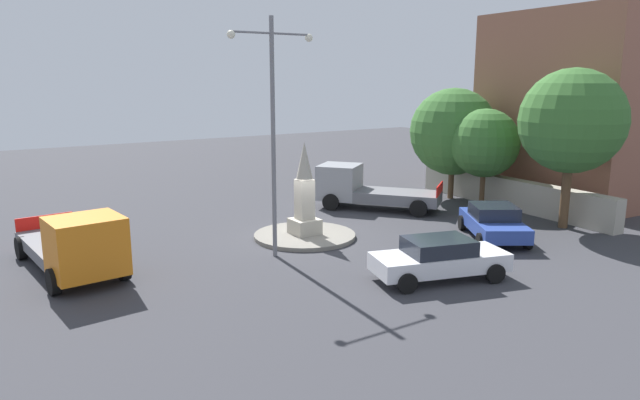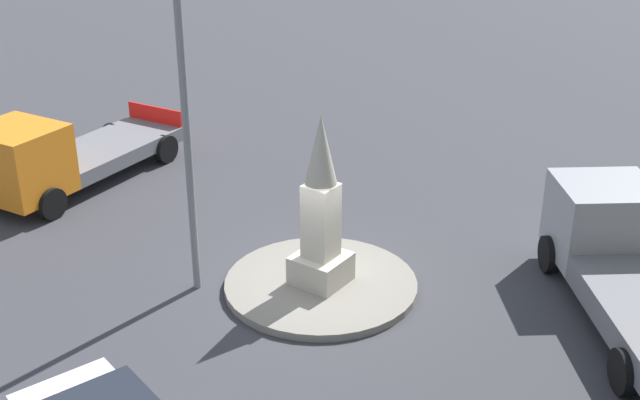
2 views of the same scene
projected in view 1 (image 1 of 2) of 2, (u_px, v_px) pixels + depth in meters
ground_plane at (305, 238)px, 23.87m from camera, size 80.00×80.00×0.00m
traffic_island at (305, 236)px, 23.85m from camera, size 4.20×4.20×0.17m
monument at (305, 196)px, 23.50m from camera, size 1.08×1.08×3.80m
streetlamp at (273, 118)px, 20.37m from camera, size 3.31×0.28×8.57m
car_blue_parked_right at (494, 222)px, 23.56m from camera, size 3.78×4.47×1.41m
car_white_approaching at (439, 258)px, 18.78m from camera, size 4.72×2.87×1.39m
truck_orange_waiting at (76, 246)px, 18.96m from camera, size 2.90×6.42×2.25m
truck_grey_parked_left at (364, 188)px, 29.11m from camera, size 5.36×6.06×2.17m
stone_boundary_wall at (508, 193)px, 29.35m from camera, size 1.48×12.22×1.51m
corner_building at (577, 108)px, 30.74m from camera, size 6.97×9.28×9.88m
tree_near_wall at (572, 121)px, 24.55m from camera, size 4.48×4.48×6.93m
tree_mid_cluster at (485, 143)px, 29.07m from camera, size 3.47×3.47×5.00m
tree_far_corner at (453, 132)px, 30.99m from camera, size 4.66×4.66×5.99m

